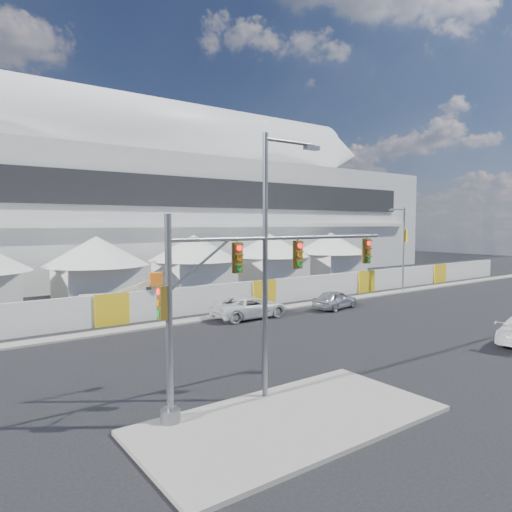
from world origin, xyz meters
TOP-DOWN VIEW (x-y plane):
  - ground at (0.00, 0.00)m, footprint 160.00×160.00m
  - median_island at (-6.00, -3.00)m, footprint 10.00×5.00m
  - far_curb at (20.00, 12.50)m, footprint 80.00×1.20m
  - stadium at (8.71, 41.50)m, footprint 80.00×24.80m
  - tent_row at (0.50, 24.00)m, footprint 53.40×8.40m
  - hoarding_fence at (6.00, 14.50)m, footprint 70.00×0.25m
  - scaffold_tower at (46.00, 36.00)m, footprint 4.40×4.40m
  - sedan_silver at (9.53, 10.15)m, footprint 2.38×4.37m
  - pickup_curb at (2.39, 11.23)m, footprint 2.51×5.42m
  - lot_car_b at (21.05, 17.18)m, footprint 2.94×4.10m
  - lot_car_c at (-8.30, 18.55)m, footprint 2.36×4.64m
  - traffic_mast at (-6.99, -1.00)m, footprint 10.12×0.64m
  - streetlight_median at (-5.30, -1.00)m, footprint 2.61×0.26m
  - streetlight_curb at (20.80, 12.50)m, footprint 2.35×0.53m
  - boom_lift at (-6.44, 15.62)m, footprint 6.40×2.19m

SIDE VIEW (x-z plane):
  - ground at x=0.00m, z-range 0.00..0.00m
  - far_curb at x=20.00m, z-range 0.00..0.12m
  - median_island at x=-6.00m, z-range 0.00..0.15m
  - lot_car_c at x=-8.30m, z-range 0.00..1.29m
  - lot_car_b at x=21.05m, z-range 0.00..1.30m
  - sedan_silver at x=9.53m, z-range 0.00..1.41m
  - pickup_curb at x=2.39m, z-range 0.00..1.51m
  - boom_lift at x=-6.44m, z-range -0.73..2.43m
  - hoarding_fence at x=6.00m, z-range 0.00..2.00m
  - tent_row at x=0.50m, z-range 0.45..5.85m
  - traffic_mast at x=-6.99m, z-range 0.61..7.16m
  - streetlight_curb at x=20.80m, z-range 0.64..8.57m
  - streetlight_median at x=-5.30m, z-range 0.85..10.27m
  - scaffold_tower at x=46.00m, z-range 0.00..12.00m
  - stadium at x=8.71m, z-range -1.54..20.44m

